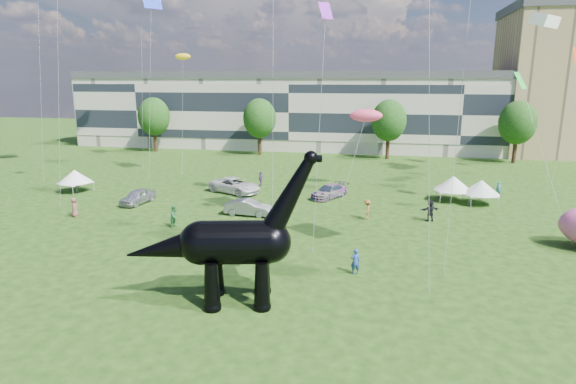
# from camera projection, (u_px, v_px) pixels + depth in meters

# --- Properties ---
(ground) EXTENTS (220.00, 220.00, 0.00)m
(ground) POSITION_uv_depth(u_px,v_px,m) (225.00, 323.00, 24.27)
(ground) COLOR #16330C
(ground) RESTS_ON ground
(terrace_row) EXTENTS (78.00, 11.00, 12.00)m
(terrace_row) POSITION_uv_depth(u_px,v_px,m) (295.00, 113.00, 83.54)
(terrace_row) COLOR beige
(terrace_row) RESTS_ON ground
(tree_far_left) EXTENTS (5.20, 5.20, 9.44)m
(tree_far_left) POSITION_uv_depth(u_px,v_px,m) (154.00, 114.00, 79.10)
(tree_far_left) COLOR #382314
(tree_far_left) RESTS_ON ground
(tree_mid_left) EXTENTS (5.20, 5.20, 9.44)m
(tree_mid_left) POSITION_uv_depth(u_px,v_px,m) (260.00, 115.00, 75.66)
(tree_mid_left) COLOR #382314
(tree_mid_left) RESTS_ON ground
(tree_mid_right) EXTENTS (5.20, 5.20, 9.44)m
(tree_mid_right) POSITION_uv_depth(u_px,v_px,m) (389.00, 117.00, 71.82)
(tree_mid_right) COLOR #382314
(tree_mid_right) RESTS_ON ground
(tree_far_right) EXTENTS (5.20, 5.20, 9.44)m
(tree_far_right) POSITION_uv_depth(u_px,v_px,m) (518.00, 119.00, 68.37)
(tree_far_right) COLOR #382314
(tree_far_right) RESTS_ON ground
(dinosaur_sculpture) EXTENTS (10.67, 4.06, 8.71)m
(dinosaur_sculpture) POSITION_uv_depth(u_px,v_px,m) (229.00, 245.00, 25.84)
(dinosaur_sculpture) COLOR black
(dinosaur_sculpture) RESTS_ON ground
(car_silver) EXTENTS (2.32, 4.45, 1.44)m
(car_silver) POSITION_uv_depth(u_px,v_px,m) (138.00, 197.00, 47.03)
(car_silver) COLOR silver
(car_silver) RESTS_ON ground
(car_grey) EXTENTS (4.38, 1.76, 1.42)m
(car_grey) POSITION_uv_depth(u_px,v_px,m) (248.00, 208.00, 43.09)
(car_grey) COLOR gray
(car_grey) RESTS_ON ground
(car_white) EXTENTS (6.43, 4.86, 1.62)m
(car_white) POSITION_uv_depth(u_px,v_px,m) (235.00, 185.00, 51.47)
(car_white) COLOR silver
(car_white) RESTS_ON ground
(car_dark) EXTENTS (4.02, 5.01, 1.36)m
(car_dark) POSITION_uv_depth(u_px,v_px,m) (329.00, 191.00, 49.33)
(car_dark) COLOR #595960
(car_dark) RESTS_ON ground
(gazebo_near) EXTENTS (3.93, 3.93, 2.42)m
(gazebo_near) POSITION_uv_depth(u_px,v_px,m) (481.00, 187.00, 46.61)
(gazebo_near) COLOR silver
(gazebo_near) RESTS_ON ground
(gazebo_far) EXTENTS (3.79, 3.79, 2.55)m
(gazebo_far) POSITION_uv_depth(u_px,v_px,m) (453.00, 183.00, 47.88)
(gazebo_far) COLOR silver
(gazebo_far) RESTS_ON ground
(gazebo_left) EXTENTS (4.45, 4.45, 2.42)m
(gazebo_left) POSITION_uv_depth(u_px,v_px,m) (75.00, 176.00, 51.72)
(gazebo_left) COLOR white
(gazebo_left) RESTS_ON ground
(visitors) EXTENTS (44.57, 41.89, 1.87)m
(visitors) POSITION_uv_depth(u_px,v_px,m) (269.00, 224.00, 37.78)
(visitors) COLOR maroon
(visitors) RESTS_ON ground
(kites) EXTENTS (67.48, 39.29, 28.41)m
(kites) POSITION_uv_depth(u_px,v_px,m) (267.00, 29.00, 44.42)
(kites) COLOR red
(kites) RESTS_ON ground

